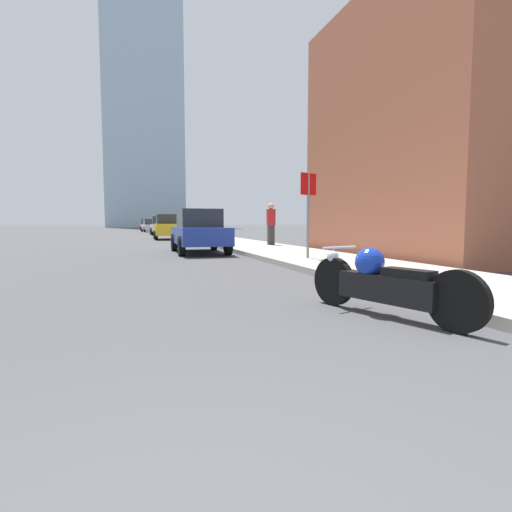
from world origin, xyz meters
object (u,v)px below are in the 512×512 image
object	(u,v)px
stop_sign	(308,201)
parked_car_white	(160,226)
parked_car_silver	(151,226)
parked_car_red	(147,225)
parked_car_yellow	(168,227)
motorcycle	(383,282)
parked_car_blue	(199,231)
pedestrian	(271,223)

from	to	relation	value
stop_sign	parked_car_white	bearing A→B (deg)	94.16
parked_car_silver	stop_sign	bearing A→B (deg)	-91.68
parked_car_silver	parked_car_red	distance (m)	11.43
parked_car_yellow	parked_car_silver	world-z (taller)	parked_car_yellow
motorcycle	parked_car_white	xyz separation A→B (m)	(-0.21, 34.06, 0.44)
parked_car_white	parked_car_yellow	bearing A→B (deg)	-90.63
stop_sign	parked_car_yellow	bearing A→B (deg)	97.33
parked_car_yellow	parked_car_white	size ratio (longest dim) A/B	0.87
motorcycle	parked_car_yellow	bearing A→B (deg)	73.05
parked_car_white	stop_sign	bearing A→B (deg)	-85.30
parked_car_white	stop_sign	size ratio (longest dim) A/B	1.88
parked_car_yellow	stop_sign	world-z (taller)	stop_sign
parked_car_white	parked_car_red	world-z (taller)	parked_car_white
parked_car_blue	pedestrian	size ratio (longest dim) A/B	2.31
parked_car_yellow	parked_car_blue	bearing A→B (deg)	-88.84
parked_car_blue	parked_car_white	xyz separation A→B (m)	(0.23, 23.25, 0.03)
motorcycle	parked_car_yellow	size ratio (longest dim) A/B	0.60
parked_car_white	parked_car_silver	xyz separation A→B (m)	(-0.26, 12.49, -0.08)
parked_car_white	pedestrian	world-z (taller)	pedestrian
parked_car_white	stop_sign	world-z (taller)	stop_sign
parked_car_blue	parked_car_white	distance (m)	23.25
parked_car_blue	parked_car_white	world-z (taller)	parked_car_white
parked_car_yellow	stop_sign	distance (m)	17.64
motorcycle	parked_car_red	world-z (taller)	parked_car_red
parked_car_yellow	parked_car_red	xyz separation A→B (m)	(-0.08, 34.42, -0.01)
parked_car_blue	motorcycle	bearing A→B (deg)	-87.05
parked_car_yellow	parked_car_silver	distance (m)	22.99
pedestrian	parked_car_silver	bearing A→B (deg)	95.99
pedestrian	parked_car_blue	bearing A→B (deg)	-152.25
parked_car_blue	pedestrian	xyz separation A→B (m)	(3.52, 1.85, 0.29)
parked_car_yellow	pedestrian	distance (m)	11.45
parked_car_blue	parked_car_yellow	distance (m)	12.75
parked_car_white	stop_sign	xyz separation A→B (m)	(2.04, -27.97, 0.89)
parked_car_blue	parked_car_yellow	size ratio (longest dim) A/B	1.11
parked_car_yellow	parked_car_red	bearing A→B (deg)	91.38
parked_car_silver	stop_sign	xyz separation A→B (m)	(2.30, -40.46, 0.98)
parked_car_red	pedestrian	bearing A→B (deg)	-85.89
parked_car_blue	pedestrian	world-z (taller)	pedestrian
parked_car_white	pedestrian	distance (m)	21.65
parked_car_silver	parked_car_red	xyz separation A→B (m)	(-0.03, 11.43, 0.06)
parked_car_blue	parked_car_silver	bearing A→B (deg)	90.66
parked_car_silver	parked_car_blue	bearing A→B (deg)	-94.88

